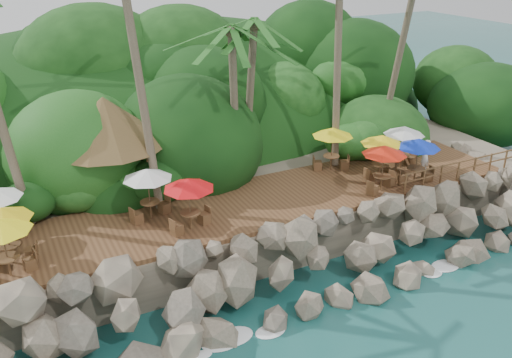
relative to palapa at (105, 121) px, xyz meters
name	(u,v)px	position (x,y,z in m)	size (l,w,h in m)	color
ground	(327,318)	(5.54, -9.82, -5.79)	(140.00, 140.00, 0.00)	#19514F
land_base	(183,155)	(5.54, 6.18, -4.74)	(32.00, 25.20, 2.10)	gray
jungle_hill	(149,135)	(5.54, 13.68, -5.79)	(44.80, 28.00, 15.40)	#143811
seawall	(301,266)	(5.54, -7.82, -4.64)	(29.00, 4.00, 2.30)	gray
terrace	(256,203)	(5.54, -3.82, -3.59)	(26.00, 5.00, 0.20)	brown
jungle_foliage	(189,176)	(5.54, 5.18, -5.79)	(44.00, 16.00, 12.00)	#143811
foam_line	(323,313)	(5.54, -9.52, -5.76)	(25.20, 0.80, 0.06)	white
palapa	(105,121)	(0.00, 0.00, 0.00)	(5.39, 5.39, 4.60)	brown
dining_clusters	(247,167)	(4.98, -4.10, -1.62)	(20.96, 5.25, 2.25)	brown
railing	(467,167)	(15.97, -6.17, -2.88)	(8.30, 0.10, 1.00)	brown
waiter	(425,156)	(14.72, -4.56, -2.64)	(0.62, 0.41, 1.69)	white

